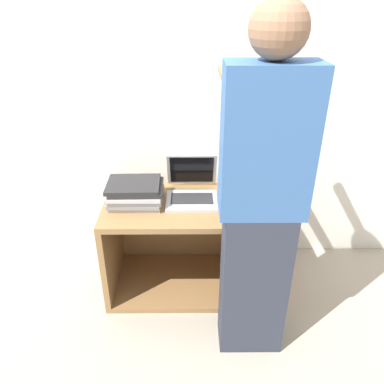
# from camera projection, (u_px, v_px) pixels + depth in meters

# --- Properties ---
(ground_plane) EXTENTS (12.00, 12.00, 0.00)m
(ground_plane) POSITION_uv_depth(u_px,v_px,m) (192.00, 313.00, 2.36)
(ground_plane) COLOR #9E9384
(wall_back) EXTENTS (8.00, 0.05, 2.40)m
(wall_back) POSITION_uv_depth(u_px,v_px,m) (192.00, 96.00, 2.41)
(wall_back) COLOR silver
(wall_back) RESTS_ON ground_plane
(cart) EXTENTS (1.09, 0.59, 0.64)m
(cart) POSITION_uv_depth(u_px,v_px,m) (192.00, 239.00, 2.52)
(cart) COLOR olive
(cart) RESTS_ON ground_plane
(laptop_open) EXTENTS (0.32, 0.36, 0.26)m
(laptop_open) POSITION_uv_depth(u_px,v_px,m) (192.00, 190.00, 2.35)
(laptop_open) COLOR #B7B7BC
(laptop_open) RESTS_ON cart
(laptop_stack_left) EXTENTS (0.34, 0.28, 0.14)m
(laptop_stack_left) POSITION_uv_depth(u_px,v_px,m) (136.00, 193.00, 2.28)
(laptop_stack_left) COLOR #B7B7BC
(laptop_stack_left) RESTS_ON cart
(laptop_stack_right) EXTENTS (0.34, 0.27, 0.09)m
(laptop_stack_right) POSITION_uv_depth(u_px,v_px,m) (249.00, 196.00, 2.30)
(laptop_stack_right) COLOR gray
(laptop_stack_right) RESTS_ON cart
(person) EXTENTS (0.40, 0.54, 1.79)m
(person) POSITION_uv_depth(u_px,v_px,m) (261.00, 203.00, 1.77)
(person) COLOR #2D3342
(person) RESTS_ON ground_plane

